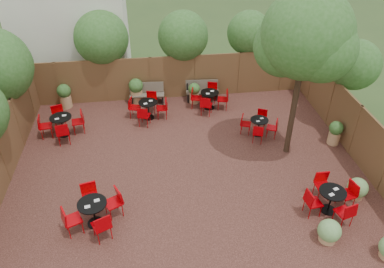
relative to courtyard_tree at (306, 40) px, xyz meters
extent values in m
plane|color=#354F23|center=(-3.72, -0.35, -4.28)|extent=(80.00, 80.00, 0.00)
cube|color=black|center=(-3.72, -0.35, -4.27)|extent=(12.00, 10.00, 0.02)
cube|color=brown|center=(-3.72, 4.65, -3.28)|extent=(12.00, 0.08, 2.00)
cube|color=brown|center=(-9.72, -0.35, -3.28)|extent=(0.08, 10.00, 2.00)
cube|color=brown|center=(2.28, -0.35, -3.28)|extent=(0.08, 10.00, 2.00)
sphere|color=#2B5B1D|center=(-6.72, 5.35, -1.59)|extent=(2.32, 2.32, 2.32)
sphere|color=#2B5B1D|center=(-3.22, 5.25, -1.62)|extent=(2.20, 2.20, 2.20)
sphere|color=#2B5B1D|center=(-0.22, 5.45, -1.69)|extent=(1.98, 1.98, 1.98)
sphere|color=#2B5B1D|center=(2.88, 1.65, -1.71)|extent=(1.91, 1.91, 1.91)
cylinder|color=black|center=(0.01, 0.01, -1.92)|extent=(0.26, 0.26, 4.68)
sphere|color=#2B5B1D|center=(0.01, 0.01, 0.18)|extent=(2.82, 2.82, 2.82)
sphere|color=#2B5B1D|center=(-0.49, 0.41, -0.33)|extent=(1.98, 1.98, 1.98)
sphere|color=#2B5B1D|center=(0.41, -0.39, -0.14)|extent=(2.06, 2.06, 2.06)
cube|color=brown|center=(-4.97, 4.20, -3.83)|extent=(1.54, 0.56, 0.05)
cube|color=brown|center=(-4.97, 4.40, -3.56)|extent=(1.51, 0.22, 0.46)
cube|color=black|center=(-5.65, 4.20, -4.06)|extent=(0.09, 0.46, 0.40)
cube|color=black|center=(-4.29, 4.20, -4.06)|extent=(0.09, 0.46, 0.40)
cube|color=brown|center=(-2.50, 4.20, -3.85)|extent=(1.47, 0.53, 0.05)
cube|color=brown|center=(-2.50, 4.39, -3.59)|extent=(1.45, 0.21, 0.44)
cube|color=black|center=(-3.15, 4.20, -4.07)|extent=(0.09, 0.44, 0.39)
cube|color=black|center=(-1.84, 4.20, -4.07)|extent=(0.09, 0.44, 0.39)
cylinder|color=black|center=(-8.30, 2.16, -4.25)|extent=(0.48, 0.48, 0.03)
cylinder|color=black|center=(-8.30, 2.16, -3.86)|extent=(0.05, 0.05, 0.76)
cylinder|color=black|center=(-8.30, 2.16, -3.47)|extent=(0.82, 0.82, 0.03)
cube|color=white|center=(-8.17, 2.25, -3.45)|extent=(0.17, 0.13, 0.02)
cube|color=white|center=(-8.41, 2.03, -3.45)|extent=(0.17, 0.13, 0.02)
cylinder|color=black|center=(-4.95, 2.96, -4.25)|extent=(0.45, 0.45, 0.03)
cylinder|color=black|center=(-4.95, 2.96, -3.88)|extent=(0.05, 0.05, 0.72)
cylinder|color=black|center=(-4.95, 2.96, -3.52)|extent=(0.78, 0.78, 0.03)
cube|color=white|center=(-4.83, 3.04, -3.49)|extent=(0.16, 0.13, 0.02)
cube|color=white|center=(-5.05, 2.83, -3.49)|extent=(0.16, 0.13, 0.02)
cylinder|color=black|center=(0.29, -3.04, -4.25)|extent=(0.46, 0.46, 0.03)
cylinder|color=black|center=(0.29, -3.04, -3.88)|extent=(0.05, 0.05, 0.73)
cylinder|color=black|center=(0.29, -3.04, -3.50)|extent=(0.80, 0.80, 0.03)
cube|color=white|center=(0.41, -2.95, -3.47)|extent=(0.16, 0.12, 0.02)
cube|color=white|center=(0.18, -3.16, -3.47)|extent=(0.16, 0.12, 0.02)
cylinder|color=black|center=(-2.30, 3.45, -4.25)|extent=(0.45, 0.45, 0.03)
cylinder|color=black|center=(-2.30, 3.45, -3.88)|extent=(0.05, 0.05, 0.72)
cylinder|color=black|center=(-2.30, 3.45, -3.51)|extent=(0.79, 0.79, 0.03)
cube|color=white|center=(-2.18, 3.53, -3.49)|extent=(0.16, 0.13, 0.02)
cube|color=white|center=(-2.40, 3.32, -3.49)|extent=(0.16, 0.13, 0.02)
cylinder|color=black|center=(-0.74, 1.20, -4.25)|extent=(0.40, 0.40, 0.03)
cylinder|color=black|center=(-0.74, 1.20, -3.92)|extent=(0.05, 0.05, 0.64)
cylinder|color=black|center=(-0.74, 1.20, -3.59)|extent=(0.70, 0.70, 0.03)
cube|color=white|center=(-0.63, 1.27, -3.57)|extent=(0.15, 0.14, 0.01)
cube|color=white|center=(-0.83, 1.09, -3.57)|extent=(0.15, 0.14, 0.01)
cylinder|color=black|center=(-6.70, -2.66, -4.25)|extent=(0.49, 0.49, 0.03)
cylinder|color=black|center=(-6.70, -2.66, -3.86)|extent=(0.06, 0.06, 0.77)
cylinder|color=black|center=(-6.70, -2.66, -3.46)|extent=(0.84, 0.84, 0.03)
cube|color=white|center=(-6.57, -2.57, -3.43)|extent=(0.18, 0.15, 0.02)
cube|color=white|center=(-6.81, -2.79, -3.43)|extent=(0.18, 0.15, 0.02)
cylinder|color=tan|center=(-5.42, 4.35, -3.97)|extent=(0.52, 0.52, 0.60)
sphere|color=#2B5B1D|center=(-5.42, 4.35, -3.43)|extent=(0.62, 0.62, 0.62)
cylinder|color=tan|center=(-2.90, 4.02, -4.02)|extent=(0.43, 0.43, 0.49)
sphere|color=#2B5B1D|center=(-2.90, 4.02, -3.58)|extent=(0.51, 0.51, 0.51)
cylinder|color=tan|center=(-8.50, 4.35, -3.98)|extent=(0.49, 0.49, 0.56)
sphere|color=#2B5B1D|center=(-8.50, 4.35, -3.48)|extent=(0.59, 0.59, 0.59)
cylinder|color=tan|center=(1.93, 0.26, -4.02)|extent=(0.43, 0.43, 0.50)
sphere|color=#2B5B1D|center=(1.93, 0.26, -3.57)|extent=(0.52, 0.52, 0.52)
cylinder|color=tan|center=(-0.21, -4.10, -4.16)|extent=(0.47, 0.47, 0.21)
sphere|color=#62934C|center=(-0.21, -4.10, -3.89)|extent=(0.64, 0.64, 0.64)
cylinder|color=tan|center=(1.39, -2.58, -4.16)|extent=(0.47, 0.47, 0.21)
sphere|color=#62934C|center=(1.39, -2.58, -3.89)|extent=(0.64, 0.64, 0.64)
camera|label=1|loc=(-4.87, -10.56, 4.22)|focal=35.26mm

